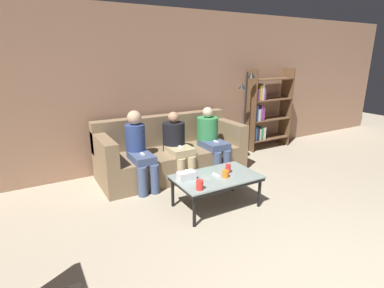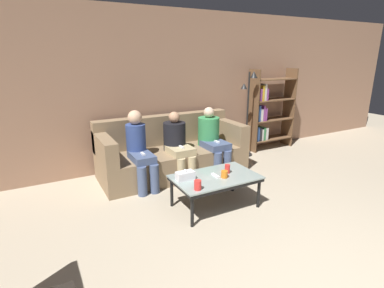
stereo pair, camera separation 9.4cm
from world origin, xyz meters
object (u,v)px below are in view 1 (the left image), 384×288
(cup_near_left, at_px, (226,174))
(bookshelf, at_px, (264,112))
(game_remote, at_px, (216,175))
(seated_person_left_end, at_px, (139,148))
(cup_near_right, at_px, (228,168))
(standing_lamp, at_px, (246,105))
(seated_person_mid_right, at_px, (211,137))
(tissue_box, at_px, (186,176))
(couch, at_px, (171,154))
(seated_person_mid_left, at_px, (177,143))
(cup_far_center, at_px, (200,185))
(coffee_table, at_px, (216,179))

(cup_near_left, xyz_separation_m, bookshelf, (2.16, 1.70, 0.30))
(game_remote, bearing_deg, cup_near_left, -50.13)
(game_remote, distance_m, seated_person_left_end, 1.25)
(game_remote, relative_size, seated_person_left_end, 0.14)
(cup_near_right, relative_size, standing_lamp, 0.07)
(seated_person_left_end, bearing_deg, bookshelf, 10.71)
(cup_near_right, xyz_separation_m, seated_person_left_end, (-0.81, 1.06, 0.11))
(standing_lamp, bearing_deg, cup_near_left, -135.37)
(cup_near_right, height_order, bookshelf, bookshelf)
(seated_person_left_end, distance_m, seated_person_mid_right, 1.25)
(cup_near_right, distance_m, tissue_box, 0.57)
(seated_person_mid_right, bearing_deg, couch, 160.45)
(couch, xyz_separation_m, seated_person_mid_left, (0.00, -0.22, 0.23))
(bookshelf, bearing_deg, standing_lamp, -166.24)
(couch, height_order, game_remote, couch)
(seated_person_mid_right, bearing_deg, game_remote, -119.81)
(seated_person_mid_left, bearing_deg, game_remote, -90.31)
(cup_far_center, relative_size, seated_person_mid_right, 0.11)
(game_remote, distance_m, seated_person_mid_right, 1.27)
(cup_near_left, bearing_deg, cup_far_center, -162.48)
(couch, distance_m, cup_far_center, 1.61)
(coffee_table, relative_size, seated_person_mid_left, 1.02)
(coffee_table, bearing_deg, tissue_box, 166.59)
(game_remote, relative_size, seated_person_mid_right, 0.14)
(seated_person_mid_left, height_order, seated_person_mid_right, seated_person_mid_right)
(seated_person_left_end, bearing_deg, cup_near_right, -52.60)
(seated_person_left_end, bearing_deg, cup_far_center, -79.95)
(cup_far_center, relative_size, tissue_box, 0.51)
(tissue_box, distance_m, seated_person_mid_left, 1.09)
(couch, xyz_separation_m, cup_near_left, (0.07, -1.41, 0.13))
(bookshelf, height_order, standing_lamp, bookshelf)
(seated_person_mid_left, bearing_deg, cup_far_center, -106.32)
(cup_near_left, xyz_separation_m, seated_person_mid_left, (-0.07, 1.19, 0.10))
(game_remote, bearing_deg, standing_lamp, 41.65)
(game_remote, height_order, standing_lamp, standing_lamp)
(coffee_table, distance_m, cup_near_right, 0.21)
(tissue_box, distance_m, game_remote, 0.39)
(bookshelf, bearing_deg, cup_near_left, -141.75)
(standing_lamp, bearing_deg, seated_person_mid_right, -159.94)
(standing_lamp, bearing_deg, coffee_table, -138.35)
(coffee_table, relative_size, standing_lamp, 0.67)
(coffee_table, bearing_deg, couch, 89.74)
(standing_lamp, xyz_separation_m, seated_person_left_end, (-2.27, -0.40, -0.39))
(couch, relative_size, tissue_box, 10.58)
(tissue_box, height_order, standing_lamp, standing_lamp)
(cup_near_right, bearing_deg, game_remote, -174.41)
(cup_near_right, bearing_deg, cup_near_left, -137.41)
(game_remote, relative_size, standing_lamp, 0.09)
(cup_far_center, xyz_separation_m, seated_person_mid_left, (0.39, 1.33, 0.09))
(cup_near_right, xyz_separation_m, bookshelf, (2.04, 1.59, 0.29))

